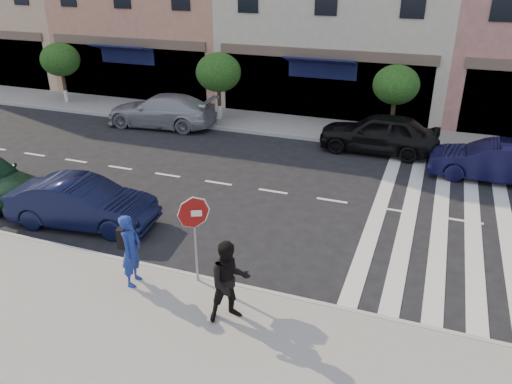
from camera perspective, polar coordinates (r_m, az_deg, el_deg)
name	(u,v)px	position (r m, az deg, el deg)	size (l,w,h in m)	color
ground	(225,251)	(13.34, -3.60, -6.70)	(120.00, 120.00, 0.00)	black
sidewalk_near	(149,339)	(10.65, -12.10, -16.15)	(60.00, 4.50, 0.15)	gray
sidewalk_far	(323,129)	(22.92, 7.62, 7.12)	(60.00, 3.00, 0.15)	gray
street_tree_wa	(60,60)	(28.63, -21.46, 13.88)	(2.00, 2.00, 3.05)	#473323
street_tree_wb	(218,73)	(23.74, -4.31, 13.45)	(2.10, 2.10, 3.06)	#473323
street_tree_c	(396,85)	(21.70, 15.72, 11.68)	(1.90, 1.90, 3.04)	#473323
stop_sign	(194,220)	(11.15, -7.10, -3.22)	(0.71, 0.35, 2.18)	gray
photographer	(131,250)	(11.72, -14.09, -6.46)	(0.64, 0.42, 1.75)	navy
walker	(229,282)	(10.30, -3.07, -10.19)	(0.88, 0.69, 1.81)	black
car_near_mid	(82,203)	(15.08, -19.22, -1.21)	(1.47, 4.22, 1.39)	black
car_far_left	(161,111)	(23.64, -10.78, 9.13)	(2.07, 5.09, 1.48)	#9B9CA1
car_far_mid	(379,133)	(20.50, 13.88, 6.58)	(1.87, 4.65, 1.59)	black
car_far_right	(494,161)	(19.11, 25.52, 3.20)	(1.48, 4.24, 1.40)	black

